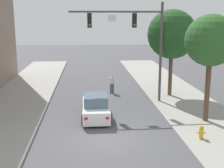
# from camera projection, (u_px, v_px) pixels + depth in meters

# --- Properties ---
(ground_plane) EXTENTS (120.00, 120.00, 0.00)m
(ground_plane) POSITION_uv_depth(u_px,v_px,m) (107.00, 140.00, 16.25)
(ground_plane) COLOR #4C4C51
(sidewalk_right) EXTENTS (5.00, 60.00, 0.15)m
(sidewalk_right) POSITION_uv_depth(u_px,v_px,m) (222.00, 135.00, 16.78)
(sidewalk_right) COLOR #99968E
(sidewalk_right) RESTS_ON ground
(traffic_signal_mast) EXTENTS (6.97, 0.38, 7.50)m
(traffic_signal_mast) POSITION_uv_depth(u_px,v_px,m) (135.00, 34.00, 22.18)
(traffic_signal_mast) COLOR #514C47
(traffic_signal_mast) RESTS_ON sidewalk_right
(car_lead_white) EXTENTS (1.84, 4.24, 1.60)m
(car_lead_white) POSITION_uv_depth(u_px,v_px,m) (96.00, 107.00, 19.70)
(car_lead_white) COLOR silver
(car_lead_white) RESTS_ON ground
(pedestrian_crossing_road) EXTENTS (0.36, 0.22, 1.64)m
(pedestrian_crossing_road) POSITION_uv_depth(u_px,v_px,m) (112.00, 83.00, 26.23)
(pedestrian_crossing_road) COLOR #333338
(pedestrian_crossing_road) RESTS_ON ground
(fire_hydrant) EXTENTS (0.48, 0.24, 0.72)m
(fire_hydrant) POSITION_uv_depth(u_px,v_px,m) (201.00, 132.00, 16.03)
(fire_hydrant) COLOR gold
(fire_hydrant) RESTS_ON sidewalk_right
(street_tree_nearest) EXTENTS (3.13, 3.13, 6.60)m
(street_tree_nearest) POSITION_uv_depth(u_px,v_px,m) (211.00, 41.00, 17.88)
(street_tree_nearest) COLOR brown
(street_tree_nearest) RESTS_ON sidewalk_right
(street_tree_second) EXTENTS (3.99, 3.99, 7.07)m
(street_tree_second) POSITION_uv_depth(u_px,v_px,m) (172.00, 34.00, 24.17)
(street_tree_second) COLOR brown
(street_tree_second) RESTS_ON sidewalk_right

